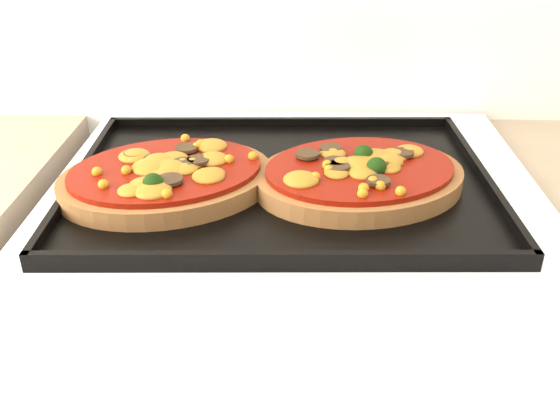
# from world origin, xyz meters

# --- Properties ---
(baking_tray) EXTENTS (0.50, 0.37, 0.02)m
(baking_tray) POSITION_xyz_m (0.02, 1.74, 0.92)
(baking_tray) COLOR black
(baking_tray) RESTS_ON stove
(pizza_left) EXTENTS (0.29, 0.26, 0.04)m
(pizza_left) POSITION_xyz_m (-0.11, 1.71, 0.94)
(pizza_left) COLOR #996235
(pizza_left) RESTS_ON baking_tray
(pizza_right) EXTENTS (0.29, 0.25, 0.04)m
(pizza_right) POSITION_xyz_m (0.11, 1.72, 0.94)
(pizza_right) COLOR #996235
(pizza_right) RESTS_ON baking_tray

